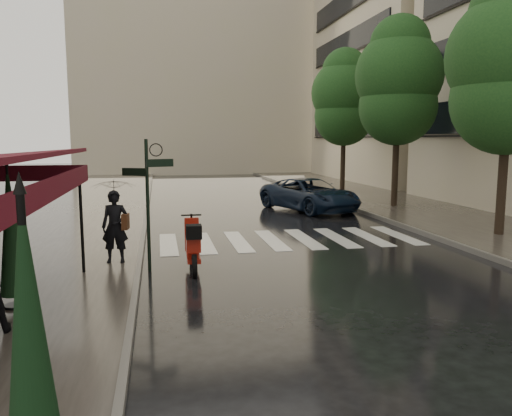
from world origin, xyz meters
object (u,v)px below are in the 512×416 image
object	(u,v)px
pedestrian_with_umbrella	(114,194)
parked_car	(309,195)
parasol_front	(34,412)
parasol_back	(11,230)
scooter	(193,246)

from	to	relation	value
pedestrian_with_umbrella	parked_car	xyz separation A→B (m)	(7.52, 8.47, -1.08)
parasol_front	parasol_back	world-z (taller)	parasol_front
parked_car	parasol_front	size ratio (longest dim) A/B	1.83
pedestrian_with_umbrella	parked_car	distance (m)	11.38
scooter	parked_car	world-z (taller)	parked_car
scooter	parasol_front	size ratio (longest dim) A/B	0.69
parked_car	pedestrian_with_umbrella	bearing A→B (deg)	-152.24
pedestrian_with_umbrella	scooter	world-z (taller)	pedestrian_with_umbrella
parasol_front	parasol_back	xyz separation A→B (m)	(-1.85, 6.50, -0.09)
scooter	parked_car	size ratio (longest dim) A/B	0.37
parasol_front	pedestrian_with_umbrella	bearing A→B (deg)	92.08
parasol_front	parasol_back	bearing A→B (deg)	105.89
parked_car	parasol_front	xyz separation A→B (m)	(-7.17, -18.03, 0.90)
scooter	parasol_front	world-z (taller)	parasol_front
parked_car	parasol_back	size ratio (longest dim) A/B	1.95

